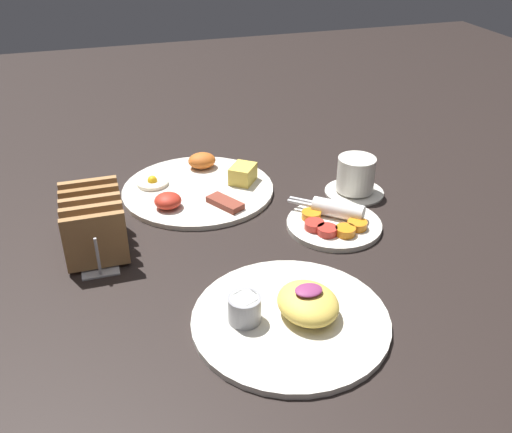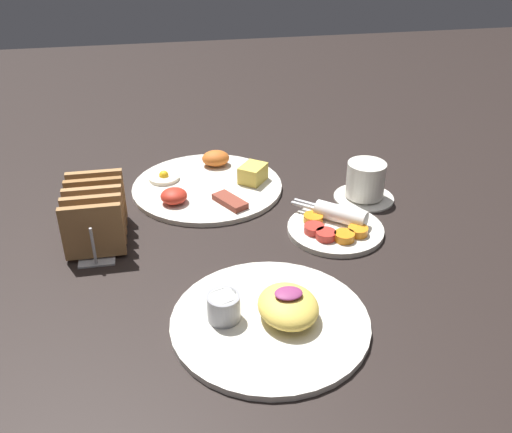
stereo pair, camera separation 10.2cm
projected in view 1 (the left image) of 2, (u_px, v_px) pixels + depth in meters
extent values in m
plane|color=black|center=(233.00, 247.00, 0.99)|extent=(3.00, 3.00, 0.00)
cylinder|color=silver|center=(198.00, 190.00, 1.17)|extent=(0.31, 0.31, 0.01)
cube|color=#E5C64C|center=(243.00, 174.00, 1.18)|extent=(0.07, 0.07, 0.04)
ellipsoid|color=#C66023|center=(202.00, 161.00, 1.24)|extent=(0.06, 0.05, 0.03)
cylinder|color=#F4EACC|center=(153.00, 183.00, 1.18)|extent=(0.06, 0.06, 0.01)
sphere|color=yellow|center=(152.00, 180.00, 1.17)|extent=(0.02, 0.02, 0.02)
ellipsoid|color=red|center=(168.00, 201.00, 1.09)|extent=(0.05, 0.05, 0.03)
cube|color=brown|center=(225.00, 203.00, 1.10)|extent=(0.07, 0.08, 0.01)
cylinder|color=silver|center=(334.00, 225.00, 1.05)|extent=(0.17, 0.17, 0.01)
cylinder|color=orange|center=(311.00, 215.00, 1.06)|extent=(0.04, 0.04, 0.01)
cylinder|color=red|center=(313.00, 224.00, 1.03)|extent=(0.04, 0.04, 0.01)
cylinder|color=red|center=(327.00, 231.00, 1.01)|extent=(0.04, 0.04, 0.01)
cylinder|color=orange|center=(345.00, 231.00, 1.01)|extent=(0.04, 0.04, 0.01)
cylinder|color=orange|center=(357.00, 225.00, 1.03)|extent=(0.04, 0.04, 0.01)
cylinder|color=white|center=(338.00, 209.00, 1.06)|extent=(0.09, 0.09, 0.03)
cube|color=silver|center=(300.00, 203.00, 1.08)|extent=(0.04, 0.04, 0.00)
cube|color=silver|center=(302.00, 200.00, 1.09)|extent=(0.04, 0.04, 0.00)
cylinder|color=silver|center=(290.00, 320.00, 0.82)|extent=(0.29, 0.29, 0.01)
ellipsoid|color=#EAC651|center=(308.00, 303.00, 0.81)|extent=(0.10, 0.11, 0.04)
ellipsoid|color=#8C3366|center=(309.00, 290.00, 0.80)|extent=(0.04, 0.03, 0.01)
cylinder|color=#99999E|center=(245.00, 309.00, 0.80)|extent=(0.05, 0.05, 0.04)
cylinder|color=white|center=(244.00, 300.00, 0.80)|extent=(0.04, 0.04, 0.01)
cube|color=#B7B7BC|center=(97.00, 247.00, 0.99)|extent=(0.06, 0.18, 0.01)
cube|color=#9D6F41|center=(96.00, 241.00, 0.91)|extent=(0.10, 0.01, 0.10)
cube|color=#A27446|center=(94.00, 231.00, 0.94)|extent=(0.10, 0.01, 0.10)
cube|color=#A57749|center=(93.00, 222.00, 0.96)|extent=(0.10, 0.01, 0.10)
cube|color=olive|center=(92.00, 213.00, 0.99)|extent=(0.10, 0.01, 0.10)
cube|color=#A17345|center=(91.00, 204.00, 1.02)|extent=(0.10, 0.01, 0.10)
cylinder|color=#B7B7BC|center=(98.00, 256.00, 0.90)|extent=(0.01, 0.00, 0.07)
cylinder|color=#B7B7BC|center=(92.00, 205.00, 1.04)|extent=(0.01, 0.01, 0.07)
cylinder|color=silver|center=(354.00, 191.00, 1.17)|extent=(0.12, 0.12, 0.01)
cylinder|color=silver|center=(356.00, 174.00, 1.15)|extent=(0.08, 0.08, 0.07)
cylinder|color=#381E0F|center=(357.00, 160.00, 1.13)|extent=(0.06, 0.06, 0.01)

